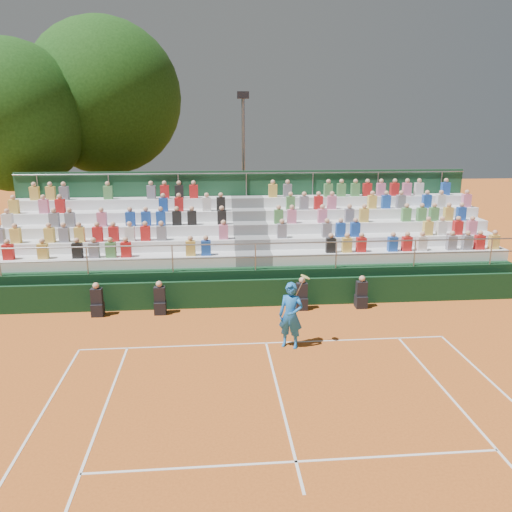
{
  "coord_description": "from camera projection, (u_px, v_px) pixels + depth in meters",
  "views": [
    {
      "loc": [
        -1.5,
        -13.77,
        6.36
      ],
      "look_at": [
        0.0,
        3.5,
        1.8
      ],
      "focal_mm": 35.0,
      "sensor_mm": 36.0,
      "label": 1
    }
  ],
  "objects": [
    {
      "name": "line_officials",
      "position": [
        232.0,
        298.0,
        17.46
      ],
      "size": [
        9.65,
        0.4,
        1.19
      ],
      "color": "black",
      "rests_on": "ground"
    },
    {
      "name": "tree_east",
      "position": [
        104.0,
        98.0,
        26.65
      ],
      "size": [
        8.15,
        8.15,
        11.86
      ],
      "color": "#392514",
      "rests_on": "ground"
    },
    {
      "name": "ground",
      "position": [
        266.0,
        343.0,
        15.01
      ],
      "size": [
        90.0,
        90.0,
        0.0
      ],
      "primitive_type": "plane",
      "color": "#C65E21",
      "rests_on": "ground"
    },
    {
      "name": "grandstand",
      "position": [
        250.0,
        255.0,
        20.93
      ],
      "size": [
        20.0,
        5.2,
        4.4
      ],
      "color": "black",
      "rests_on": "ground"
    },
    {
      "name": "floodlight_mast",
      "position": [
        243.0,
        158.0,
        26.08
      ],
      "size": [
        0.6,
        0.25,
        8.01
      ],
      "color": "gray",
      "rests_on": "ground"
    },
    {
      "name": "courtside_wall",
      "position": [
        257.0,
        293.0,
        17.96
      ],
      "size": [
        20.0,
        0.15,
        1.0
      ],
      "primitive_type": "cube",
      "color": "black",
      "rests_on": "ground"
    },
    {
      "name": "tennis_player",
      "position": [
        291.0,
        315.0,
        14.53
      ],
      "size": [
        0.96,
        0.73,
        2.22
      ],
      "color": "blue",
      "rests_on": "ground"
    },
    {
      "name": "tree_west",
      "position": [
        11.0,
        117.0,
        23.83
      ],
      "size": [
        7.14,
        7.14,
        10.33
      ],
      "color": "#392514",
      "rests_on": "ground"
    }
  ]
}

